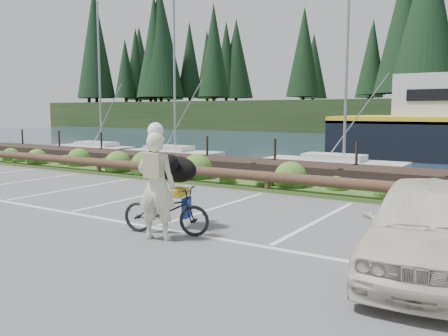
# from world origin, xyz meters

# --- Properties ---
(ground) EXTENTS (72.00, 72.00, 0.00)m
(ground) POSITION_xyz_m (0.00, 0.00, 0.00)
(ground) COLOR #515254
(vegetation_strip) EXTENTS (34.00, 1.60, 0.10)m
(vegetation_strip) POSITION_xyz_m (0.00, 5.30, 0.05)
(vegetation_strip) COLOR #3D5B21
(vegetation_strip) RESTS_ON ground
(log_rail) EXTENTS (32.00, 0.30, 0.60)m
(log_rail) POSITION_xyz_m (0.00, 4.60, 0.00)
(log_rail) COLOR #443021
(log_rail) RESTS_ON ground
(bicycle) EXTENTS (1.86, 1.07, 0.92)m
(bicycle) POSITION_xyz_m (0.52, -0.62, 0.46)
(bicycle) COLOR black
(bicycle) RESTS_ON ground
(cyclist) EXTENTS (0.83, 0.66, 1.99)m
(cyclist) POSITION_xyz_m (0.64, -1.02, 1.00)
(cyclist) COLOR beige
(cyclist) RESTS_ON ground
(dog) EXTENTS (0.70, 1.02, 0.54)m
(dog) POSITION_xyz_m (0.37, -0.08, 1.19)
(dog) COLOR black
(dog) RESTS_ON bicycle
(parked_car) EXTENTS (2.09, 4.27, 1.40)m
(parked_car) POSITION_xyz_m (5.14, -0.31, 0.70)
(parked_car) COLOR beige
(parked_car) RESTS_ON ground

